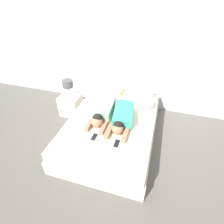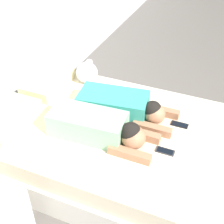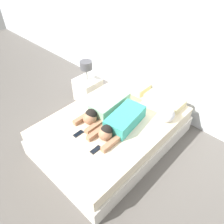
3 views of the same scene
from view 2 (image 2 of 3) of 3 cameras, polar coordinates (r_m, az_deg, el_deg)
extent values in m
plane|color=#5B5651|center=(3.08, 0.00, -8.95)|extent=(12.00, 12.00, 0.00)
cube|color=beige|center=(2.99, 0.00, -7.18)|extent=(1.53, 2.17, 0.27)
cube|color=beige|center=(2.83, 0.00, -3.91)|extent=(1.47, 2.11, 0.19)
cube|color=beige|center=(2.91, -18.45, -1.11)|extent=(0.59, 0.33, 0.11)
cube|color=beige|center=(3.33, -11.53, 5.42)|extent=(0.59, 0.33, 0.11)
cube|color=#8CBF99|center=(2.63, -4.44, -2.23)|extent=(0.34, 0.65, 0.21)
sphere|color=#A37051|center=(2.51, 3.95, -4.66)|extent=(0.20, 0.20, 0.20)
sphere|color=black|center=(2.48, 3.45, -3.74)|extent=(0.17, 0.17, 0.17)
cube|color=#A37051|center=(2.46, 3.21, -7.70)|extent=(0.07, 0.35, 0.07)
cube|color=#A37051|center=(2.64, 5.15, -4.07)|extent=(0.07, 0.35, 0.07)
cube|color=teal|center=(2.87, 0.25, 1.60)|extent=(0.41, 0.67, 0.19)
sphere|color=#A37051|center=(2.78, 7.84, -0.34)|extent=(0.19, 0.19, 0.19)
sphere|color=black|center=(2.76, 7.45, 0.46)|extent=(0.16, 0.16, 0.16)
cube|color=#A37051|center=(2.71, 7.31, -3.05)|extent=(0.07, 0.35, 0.07)
cube|color=#A37051|center=(2.91, 8.89, 0.17)|extent=(0.07, 0.35, 0.07)
cube|color=#2D2D33|center=(2.56, 9.69, -7.07)|extent=(0.07, 0.15, 0.01)
cube|color=black|center=(2.56, 9.70, -6.98)|extent=(0.06, 0.13, 0.00)
cube|color=black|center=(2.84, 12.25, -2.27)|extent=(0.07, 0.15, 0.01)
cube|color=black|center=(2.83, 12.26, -2.18)|extent=(0.06, 0.13, 0.00)
sphere|color=white|center=(3.32, -4.61, 7.20)|extent=(0.23, 0.23, 0.23)
sphere|color=white|center=(3.23, -5.17, 7.98)|extent=(0.08, 0.08, 0.08)
sphere|color=white|center=(3.33, -4.19, 8.95)|extent=(0.08, 0.08, 0.08)
camera|label=1|loc=(3.05, 60.41, 24.91)|focal=28.00mm
camera|label=3|loc=(3.70, 46.17, 34.40)|focal=35.00mm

